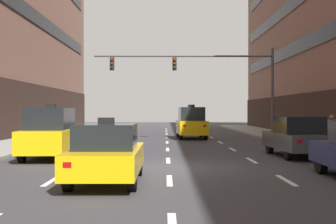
{
  "coord_description": "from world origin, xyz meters",
  "views": [
    {
      "loc": [
        -0.12,
        -15.51,
        1.97
      ],
      "look_at": [
        0.05,
        11.17,
        1.89
      ],
      "focal_mm": 47.45,
      "sensor_mm": 36.0,
      "label": 1
    }
  ],
  "objects_px": {
    "taxi_driving_2": "(51,133)",
    "pedestrian_1": "(332,130)",
    "car_parked_2": "(298,137)",
    "traffic_signal_0": "(206,72)",
    "taxi_driving_0": "(107,154)",
    "taxi_driving_1": "(191,123)"
  },
  "relations": [
    {
      "from": "taxi_driving_0",
      "to": "pedestrian_1",
      "type": "bearing_deg",
      "value": 41.01
    },
    {
      "from": "taxi_driving_2",
      "to": "car_parked_2",
      "type": "distance_m",
      "value": 10.41
    },
    {
      "from": "traffic_signal_0",
      "to": "taxi_driving_1",
      "type": "bearing_deg",
      "value": 115.11
    },
    {
      "from": "car_parked_2",
      "to": "pedestrian_1",
      "type": "height_order",
      "value": "pedestrian_1"
    },
    {
      "from": "taxi_driving_0",
      "to": "traffic_signal_0",
      "type": "height_order",
      "value": "traffic_signal_0"
    },
    {
      "from": "taxi_driving_2",
      "to": "car_parked_2",
      "type": "height_order",
      "value": "taxi_driving_2"
    },
    {
      "from": "taxi_driving_2",
      "to": "car_parked_2",
      "type": "relative_size",
      "value": 0.94
    },
    {
      "from": "car_parked_2",
      "to": "traffic_signal_0",
      "type": "distance_m",
      "value": 11.48
    },
    {
      "from": "taxi_driving_2",
      "to": "pedestrian_1",
      "type": "bearing_deg",
      "value": 8.38
    },
    {
      "from": "taxi_driving_2",
      "to": "taxi_driving_1",
      "type": "bearing_deg",
      "value": 63.29
    },
    {
      "from": "taxi_driving_1",
      "to": "car_parked_2",
      "type": "relative_size",
      "value": 1.0
    },
    {
      "from": "taxi_driving_0",
      "to": "pedestrian_1",
      "type": "height_order",
      "value": "taxi_driving_0"
    },
    {
      "from": "car_parked_2",
      "to": "pedestrian_1",
      "type": "bearing_deg",
      "value": 31.13
    },
    {
      "from": "pedestrian_1",
      "to": "taxi_driving_2",
      "type": "bearing_deg",
      "value": -171.62
    },
    {
      "from": "taxi_driving_1",
      "to": "traffic_signal_0",
      "type": "distance_m",
      "value": 3.99
    },
    {
      "from": "taxi_driving_0",
      "to": "traffic_signal_0",
      "type": "distance_m",
      "value": 18.21
    },
    {
      "from": "taxi_driving_0",
      "to": "taxi_driving_2",
      "type": "relative_size",
      "value": 0.99
    },
    {
      "from": "taxi_driving_2",
      "to": "traffic_signal_0",
      "type": "relative_size",
      "value": 0.36
    },
    {
      "from": "taxi_driving_0",
      "to": "traffic_signal_0",
      "type": "relative_size",
      "value": 0.36
    },
    {
      "from": "taxi_driving_1",
      "to": "pedestrian_1",
      "type": "bearing_deg",
      "value": -63.1
    },
    {
      "from": "taxi_driving_0",
      "to": "car_parked_2",
      "type": "distance_m",
      "value": 9.97
    },
    {
      "from": "taxi_driving_1",
      "to": "car_parked_2",
      "type": "xyz_separation_m",
      "value": [
        3.83,
        -12.36,
        -0.26
      ]
    }
  ]
}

